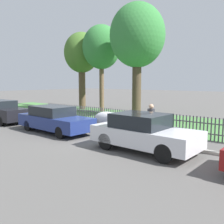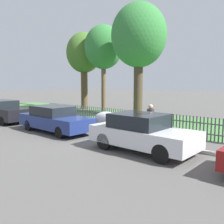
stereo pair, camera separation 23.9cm
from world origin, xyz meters
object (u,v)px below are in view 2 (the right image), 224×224
Objects in this scene: parked_car_black_saloon at (54,119)px; tree_behind_motorcycle at (103,48)px; pedestrian_near_fence at (150,120)px; tree_mid_park at (139,37)px; parked_car_silver_hatchback at (3,111)px; tree_nearest_kerb at (84,54)px; covered_motorcycle at (108,120)px; parked_car_navy_estate at (142,132)px.

tree_behind_motorcycle is at bearing 118.23° from parked_car_black_saloon.
tree_behind_motorcycle is 4.56× the size of pedestrian_near_fence.
parked_car_silver_hatchback is at bearing -126.15° from tree_mid_park.
tree_nearest_kerb reaches higher than pedestrian_near_fence.
parked_car_silver_hatchback is 10.07m from tree_behind_motorcycle.
covered_motorcycle is at bearing 13.35° from parked_car_silver_hatchback.
parked_car_black_saloon is 5.18m from pedestrian_near_fence.
parked_car_black_saloon is 1.11× the size of parked_car_navy_estate.
parked_car_silver_hatchback reaches higher than parked_car_black_saloon.
pedestrian_near_fence reaches higher than parked_car_navy_estate.
parked_car_silver_hatchback is 10.09m from tree_nearest_kerb.
covered_motorcycle is at bearing 152.28° from parked_car_navy_estate.
tree_nearest_kerb is 0.87× the size of tree_mid_park.
tree_behind_motorcycle is (-4.19, 8.56, 4.92)m from parked_car_black_saloon.
pedestrian_near_fence is (-0.71, 1.77, 0.20)m from parked_car_navy_estate.
tree_mid_park is (7.09, -1.22, 0.66)m from tree_nearest_kerb.
covered_motorcycle is (2.22, 1.80, -0.03)m from parked_car_black_saloon.
parked_car_navy_estate is 2.15× the size of covered_motorcycle.
tree_mid_park is at bearing 126.84° from parked_car_navy_estate.
tree_nearest_kerb is at bearing 98.33° from parked_car_silver_hatchback.
tree_behind_motorcycle is 4.57m from tree_mid_park.
tree_behind_motorcycle reaches higher than parked_car_black_saloon.
parked_car_black_saloon is 0.61× the size of tree_behind_motorcycle.
tree_behind_motorcycle is (1.16, 8.73, 4.89)m from parked_car_silver_hatchback.
parked_car_silver_hatchback is 0.59× the size of tree_nearest_kerb.
tree_nearest_kerb is 4.39× the size of pedestrian_near_fence.
tree_mid_park is (0.24, 7.50, 5.23)m from parked_car_black_saloon.
tree_mid_park is 8.98m from pedestrian_near_fence.
covered_motorcycle is 10.55m from tree_behind_motorcycle.
tree_nearest_kerb reaches higher than parked_car_black_saloon.
parked_car_silver_hatchback is 5.36m from parked_car_black_saloon.
parked_car_silver_hatchback is at bearing -176.09° from parked_car_black_saloon.
parked_car_black_saloon reaches higher than covered_motorcycle.
tree_mid_park reaches higher than covered_motorcycle.
tree_mid_park is (5.60, 7.66, 5.21)m from parked_car_silver_hatchback.
parked_car_navy_estate is 13.96m from tree_behind_motorcycle.
tree_nearest_kerb is 0.96× the size of tree_behind_motorcycle.
parked_car_navy_estate is at bearing -0.88° from parked_car_silver_hatchback.
covered_motorcycle is at bearing -46.50° from tree_behind_motorcycle.
pedestrian_near_fence is (9.09, -6.90, -4.68)m from tree_behind_motorcycle.
parked_car_navy_estate is at bearing -41.46° from tree_behind_motorcycle.
tree_mid_park is (4.44, -1.06, 0.31)m from tree_behind_motorcycle.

